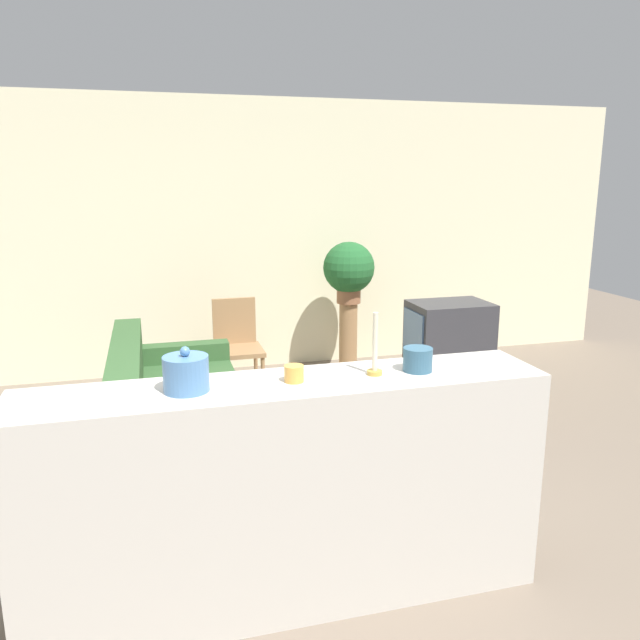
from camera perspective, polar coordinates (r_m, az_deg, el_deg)
ground_plane at (r=3.47m, az=-3.90°, el=-21.01°), size 14.00×14.00×0.00m
wall_back at (r=6.31m, az=-10.42°, el=7.39°), size 9.00×0.06×2.70m
couch at (r=4.49m, az=-13.12°, el=-8.85°), size 0.89×1.88×0.82m
tv_stand at (r=5.40m, az=11.51°, el=-5.98°), size 0.87×0.48×0.42m
television at (r=5.27m, az=11.68°, el=-1.18°), size 0.65×0.46×0.52m
wooden_chair at (r=5.75m, az=-7.64°, el=-1.99°), size 0.44×0.44×0.85m
plant_stand at (r=6.22m, az=2.59°, el=-1.71°), size 0.18×0.18×0.73m
potted_plant at (r=6.09m, az=2.66°, el=4.66°), size 0.50×0.50×0.60m
foreground_counter at (r=2.94m, az=-2.85°, el=-15.58°), size 2.34×0.44×1.07m
decorative_bowl at (r=2.65m, az=-12.15°, el=-4.80°), size 0.19×0.19×0.19m
candle_jar at (r=2.72m, az=-2.39°, el=-4.92°), size 0.09×0.09×0.07m
candlestick at (r=2.81m, az=5.04°, el=-3.09°), size 0.07×0.07×0.29m
coffee_tin at (r=2.90m, az=8.93°, el=-3.58°), size 0.13×0.13×0.11m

